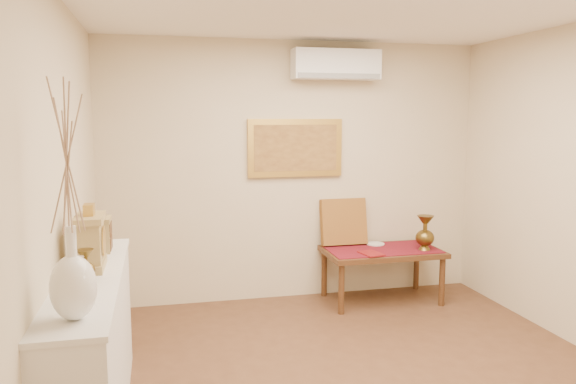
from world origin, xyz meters
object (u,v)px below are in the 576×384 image
object	(u,v)px
brass_urn_tall	(425,229)
mantel_clock	(91,241)
wooden_chest	(100,234)
display_ledge	(93,353)
white_vase	(69,202)
low_table	(382,256)

from	to	relation	value
brass_urn_tall	mantel_clock	bearing A→B (deg)	-152.86
brass_urn_tall	wooden_chest	bearing A→B (deg)	-159.85
mantel_clock	wooden_chest	size ratio (longest dim) A/B	1.68
display_ledge	wooden_chest	distance (m)	0.87
display_ledge	mantel_clock	xyz separation A→B (m)	(-0.00, 0.16, 0.66)
brass_urn_tall	white_vase	bearing A→B (deg)	-140.80
wooden_chest	low_table	size ratio (longest dim) A/B	0.20
mantel_clock	display_ledge	bearing A→B (deg)	-89.38
mantel_clock	white_vase	bearing A→B (deg)	-88.85
white_vase	display_ledge	bearing A→B (deg)	91.27
display_ledge	low_table	bearing A→B (deg)	35.10
wooden_chest	low_table	xyz separation A→B (m)	(2.67, 1.27, -0.62)
wooden_chest	mantel_clock	bearing A→B (deg)	-91.21
white_vase	mantel_clock	distance (m)	1.00
display_ledge	low_table	world-z (taller)	display_ledge
wooden_chest	low_table	bearing A→B (deg)	25.40
display_ledge	brass_urn_tall	bearing A→B (deg)	29.45
brass_urn_tall	mantel_clock	distance (m)	3.49
white_vase	wooden_chest	distance (m)	1.44
mantel_clock	wooden_chest	bearing A→B (deg)	88.79
brass_urn_tall	low_table	distance (m)	0.52
wooden_chest	brass_urn_tall	bearing A→B (deg)	20.15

